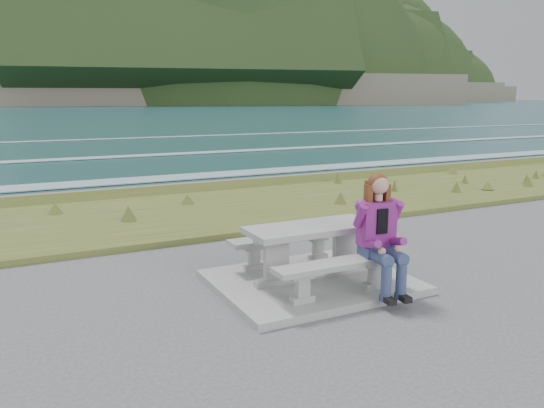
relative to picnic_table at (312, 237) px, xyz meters
name	(u,v)px	position (x,y,z in m)	size (l,w,h in m)	color
concrete_slab	(311,282)	(0.00, 0.00, -0.63)	(2.60, 2.10, 0.10)	gray
picnic_table	(312,237)	(0.00, 0.00, 0.00)	(1.80, 0.75, 0.75)	gray
bench_landward	(340,268)	(0.00, -0.70, -0.23)	(1.80, 0.35, 0.45)	gray
bench_seaward	(287,242)	(0.00, 0.70, -0.23)	(1.80, 0.35, 0.45)	gray
grass_verge	(195,215)	(0.00, 5.00, -0.68)	(160.00, 4.50, 0.22)	#405720
shore_drop	(160,194)	(0.00, 7.90, -0.68)	(160.00, 0.80, 2.20)	#706754
ocean	(80,176)	(0.00, 25.09, -2.42)	(1600.00, 1600.00, 0.09)	#1D4D54
headland_range	(261,88)	(190.25, 398.23, 9.26)	(729.83, 363.95, 214.77)	#706754
seated_woman	(382,250)	(0.53, -0.84, -0.03)	(0.52, 0.81, 1.51)	navy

